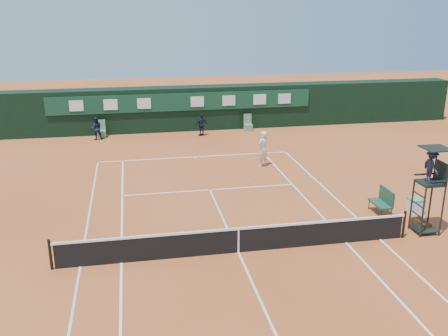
{
  "coord_description": "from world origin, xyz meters",
  "views": [
    {
      "loc": [
        -3.48,
        -15.63,
        8.48
      ],
      "look_at": [
        0.61,
        6.0,
        1.2
      ],
      "focal_mm": 40.0,
      "sensor_mm": 36.0,
      "label": 1
    }
  ],
  "objects_px": {
    "cooler": "(415,206)",
    "player": "(263,149)",
    "player_bench": "(383,200)",
    "tennis_net": "(238,240)",
    "umpire_chair": "(431,172)"
  },
  "relations": [
    {
      "from": "cooler",
      "to": "player",
      "type": "bearing_deg",
      "value": 122.26
    },
    {
      "from": "player_bench",
      "to": "tennis_net",
      "type": "bearing_deg",
      "value": -161.31
    },
    {
      "from": "tennis_net",
      "to": "cooler",
      "type": "height_order",
      "value": "tennis_net"
    },
    {
      "from": "player_bench",
      "to": "cooler",
      "type": "xyz_separation_m",
      "value": [
        1.41,
        -0.2,
        -0.27
      ]
    },
    {
      "from": "player_bench",
      "to": "cooler",
      "type": "relative_size",
      "value": 1.86
    },
    {
      "from": "player_bench",
      "to": "player",
      "type": "relative_size",
      "value": 0.61
    },
    {
      "from": "tennis_net",
      "to": "umpire_chair",
      "type": "xyz_separation_m",
      "value": [
        7.45,
        0.29,
        1.95
      ]
    },
    {
      "from": "player_bench",
      "to": "cooler",
      "type": "bearing_deg",
      "value": -8.09
    },
    {
      "from": "umpire_chair",
      "to": "player",
      "type": "height_order",
      "value": "umpire_chair"
    },
    {
      "from": "umpire_chair",
      "to": "player",
      "type": "distance_m",
      "value": 10.2
    },
    {
      "from": "cooler",
      "to": "umpire_chair",
      "type": "bearing_deg",
      "value": -111.29
    },
    {
      "from": "tennis_net",
      "to": "player_bench",
      "type": "height_order",
      "value": "same"
    },
    {
      "from": "tennis_net",
      "to": "umpire_chair",
      "type": "height_order",
      "value": "umpire_chair"
    },
    {
      "from": "umpire_chair",
      "to": "player_bench",
      "type": "height_order",
      "value": "umpire_chair"
    },
    {
      "from": "umpire_chair",
      "to": "cooler",
      "type": "relative_size",
      "value": 5.3
    }
  ]
}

